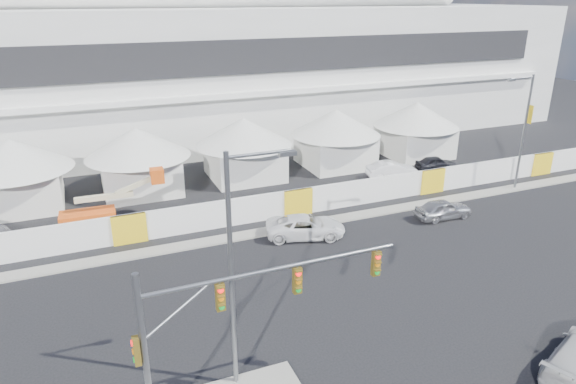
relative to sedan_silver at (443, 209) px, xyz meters
name	(u,v)px	position (x,y,z in m)	size (l,w,h in m)	color
ground	(303,351)	(-15.55, -9.86, -0.71)	(160.00, 160.00, 0.00)	black
far_curb	(466,196)	(4.45, 2.64, -0.65)	(80.00, 1.20, 0.12)	gray
stadium	(226,49)	(-6.84, 31.65, 8.74)	(80.00, 24.80, 21.98)	silver
tent_row	(193,149)	(-15.05, 14.14, 2.43)	(53.40, 8.40, 5.40)	silver
hoarding_fence	(298,202)	(-9.55, 4.64, 0.29)	(70.00, 0.25, 2.00)	white
scaffold_tower	(507,69)	(30.45, 26.14, 5.29)	(4.40, 4.40, 12.00)	#595B60
sedan_silver	(443,209)	(0.00, 0.00, 0.00)	(4.19, 1.69, 1.43)	#A9AAAE
pickup_curb	(306,226)	(-10.53, 1.03, 0.02)	(5.32, 2.45, 1.48)	white
lot_car_a	(392,170)	(1.45, 8.94, 0.02)	(4.49, 1.56, 1.48)	white
lot_car_b	(436,163)	(6.52, 9.28, -0.06)	(3.82, 1.54, 1.30)	black
traffic_mast	(208,337)	(-20.45, -12.53, 3.34)	(9.93, 0.67, 6.93)	slate
streetlight_median	(237,258)	(-18.73, -10.66, 5.17)	(2.77, 0.28, 10.00)	gray
streetlight_curb	(523,125)	(9.31, 2.64, 4.79)	(2.81, 0.63, 9.49)	slate
boom_lift	(98,212)	(-23.27, 8.30, 0.29)	(7.35, 1.80, 3.73)	#E95715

